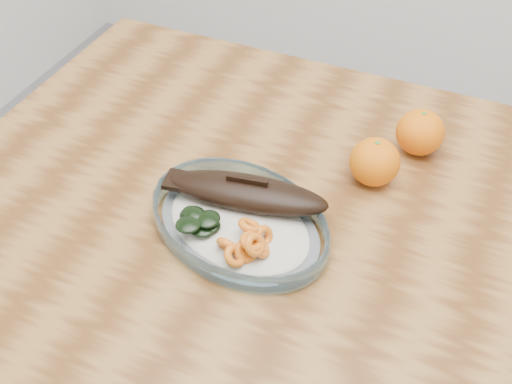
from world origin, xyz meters
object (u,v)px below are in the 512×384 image
(dining_table, at_px, (325,267))
(plated_meal, at_px, (239,219))
(orange_left, at_px, (375,162))
(orange_right, at_px, (420,132))

(dining_table, distance_m, plated_meal, 0.18)
(dining_table, distance_m, orange_left, 0.18)
(dining_table, height_order, orange_left, orange_left)
(orange_right, bearing_deg, orange_left, -114.97)
(plated_meal, relative_size, orange_right, 8.32)
(dining_table, relative_size, orange_right, 15.74)
(plated_meal, distance_m, orange_left, 0.23)
(orange_left, height_order, orange_right, same)
(orange_left, bearing_deg, plated_meal, -130.09)
(plated_meal, xyz_separation_m, orange_left, (0.14, 0.17, 0.02))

